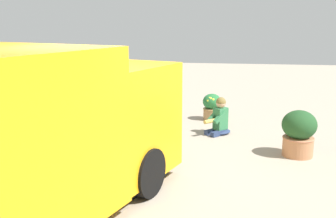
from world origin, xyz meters
The scene contains 4 objects.
ground_plane centered at (0.00, 0.00, 0.00)m, with size 40.00×40.00×0.00m, color #AC9E8A.
person_customer centered at (3.42, -1.50, 0.36)m, with size 0.75×0.71×0.88m.
planter_flowering_near centered at (2.11, -3.08, 0.48)m, with size 0.67×0.67×0.91m.
planter_flowering_far centered at (4.79, -1.25, 0.37)m, with size 0.49×0.49×0.71m.
Camera 1 is at (-5.57, -1.78, 2.56)m, focal length 41.98 mm.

